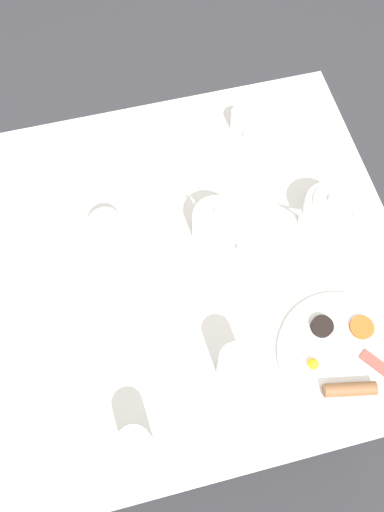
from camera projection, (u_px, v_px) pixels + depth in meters
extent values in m
plane|color=#333338|center=(192.00, 338.00, 1.95)|extent=(8.00, 8.00, 0.00)
cube|color=silver|center=(192.00, 262.00, 1.26)|extent=(1.01, 1.05, 0.03)
cylinder|color=brown|center=(30.00, 219.00, 1.75)|extent=(0.04, 0.04, 0.74)
cylinder|color=brown|center=(66.00, 500.00, 1.39)|extent=(0.04, 0.04, 0.74)
cylinder|color=brown|center=(287.00, 164.00, 1.84)|extent=(0.04, 0.04, 0.74)
cylinder|color=brown|center=(384.00, 415.00, 1.48)|extent=(0.04, 0.04, 0.74)
cylinder|color=white|center=(343.00, 355.00, 1.14)|extent=(0.30, 0.30, 0.01)
cylinder|color=white|center=(312.00, 365.00, 1.13)|extent=(0.06, 0.06, 0.00)
sphere|color=yellow|center=(313.00, 364.00, 1.12)|extent=(0.03, 0.03, 0.03)
cylinder|color=brown|center=(350.00, 389.00, 1.09)|extent=(0.05, 0.12, 0.03)
cube|color=#B74C42|center=(379.00, 366.00, 1.12)|extent=(0.09, 0.07, 0.01)
cylinder|color=#D16023|center=(362.00, 327.00, 1.16)|extent=(0.06, 0.06, 0.01)
cylinder|color=black|center=(322.00, 326.00, 1.16)|extent=(0.05, 0.05, 0.02)
cylinder|color=white|center=(216.00, 226.00, 1.23)|extent=(0.12, 0.12, 0.10)
cylinder|color=white|center=(217.00, 216.00, 1.18)|extent=(0.08, 0.08, 0.01)
sphere|color=white|center=(217.00, 213.00, 1.17)|extent=(0.02, 0.02, 0.02)
cone|color=white|center=(196.00, 204.00, 1.24)|extent=(0.06, 0.04, 0.05)
torus|color=white|center=(234.00, 243.00, 1.21)|extent=(0.07, 0.05, 0.08)
cylinder|color=white|center=(325.00, 212.00, 1.25)|extent=(0.12, 0.12, 0.10)
cylinder|color=white|center=(330.00, 202.00, 1.20)|extent=(0.08, 0.08, 0.01)
sphere|color=white|center=(332.00, 199.00, 1.19)|extent=(0.02, 0.02, 0.02)
cone|color=white|center=(296.00, 211.00, 1.24)|extent=(0.03, 0.06, 0.05)
torus|color=white|center=(351.00, 211.00, 1.25)|extent=(0.03, 0.08, 0.08)
cylinder|color=white|center=(108.00, 233.00, 1.27)|extent=(0.16, 0.16, 0.01)
cylinder|color=white|center=(106.00, 227.00, 1.24)|extent=(0.08, 0.08, 0.06)
cylinder|color=tan|center=(107.00, 228.00, 1.25)|extent=(0.07, 0.07, 0.05)
torus|color=white|center=(118.00, 239.00, 1.23)|extent=(0.04, 0.03, 0.04)
cylinder|color=white|center=(136.00, 445.00, 1.01)|extent=(0.07, 0.07, 0.12)
cylinder|color=white|center=(234.00, 365.00, 1.07)|extent=(0.07, 0.07, 0.13)
cylinder|color=white|center=(241.00, 120.00, 1.38)|extent=(0.06, 0.06, 0.07)
torus|color=white|center=(244.00, 129.00, 1.37)|extent=(0.05, 0.01, 0.05)
cube|color=silver|center=(169.00, 170.00, 1.35)|extent=(0.02, 0.17, 0.00)
cube|color=silver|center=(58.00, 409.00, 1.10)|extent=(0.20, 0.07, 0.00)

